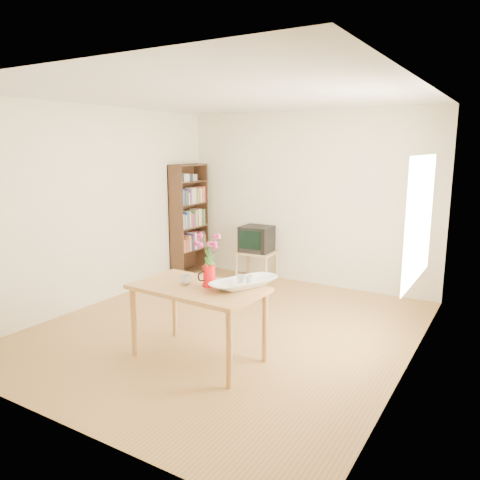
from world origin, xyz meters
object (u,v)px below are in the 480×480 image
Objects in this scene: table at (198,295)px; mug at (186,280)px; pitcher at (209,276)px; bowl at (244,265)px; television at (257,238)px.

mug is (-0.14, -0.01, 0.14)m from table.
pitcher is 0.44× the size of bowl.
pitcher is (0.09, 0.07, 0.19)m from table.
pitcher is 0.24m from mug.
table is at bearing -114.46° from pitcher.
mug is at bearing -134.89° from pitcher.
pitcher is at bearing 42.32° from table.
pitcher is at bearing 166.61° from mug.
mug is at bearing -78.60° from television.
television is (-0.74, 2.79, -0.13)m from mug.
bowl reaches higher than television.
television is at bearing 116.43° from bowl.
table is 0.55m from bowl.
table is 11.38× the size of mug.
mug is 0.60m from bowl.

